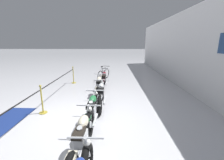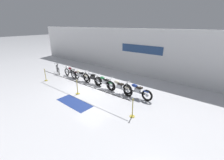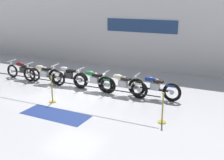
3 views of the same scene
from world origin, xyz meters
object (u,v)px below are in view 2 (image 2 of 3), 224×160
object	(u,v)px
stanchion_mid_left	(77,89)
floor_banner	(74,103)
motorcycle_cream_1	(80,75)
stanchion_mid_right	(132,111)
motorcycle_silver_2	(92,78)
motorcycle_blue_5	(137,91)
stanchion_far_left	(66,80)
motorcycle_maroon_0	(71,72)
motorcycle_cream_4	(119,87)
motorcycle_green_3	(104,82)
bicycle	(58,70)

from	to	relation	value
stanchion_mid_left	floor_banner	xyz separation A→B (m)	(0.83, -0.97, -0.35)
motorcycle_cream_1	stanchion_mid_right	xyz separation A→B (m)	(6.27, -1.84, -0.11)
motorcycle_cream_1	motorcycle_silver_2	bearing A→B (deg)	9.42
motorcycle_blue_5	stanchion_far_left	world-z (taller)	stanchion_far_left
motorcycle_maroon_0	motorcycle_blue_5	xyz separation A→B (m)	(6.72, 0.09, 0.00)
motorcycle_cream_4	floor_banner	bearing A→B (deg)	-114.81
motorcycle_cream_1	motorcycle_green_3	bearing A→B (deg)	1.22
motorcycle_cream_1	motorcycle_green_3	world-z (taller)	motorcycle_green_3
motorcycle_cream_4	bicycle	distance (m)	7.35
motorcycle_maroon_0	motorcycle_cream_4	bearing A→B (deg)	-1.14
motorcycle_green_3	motorcycle_blue_5	world-z (taller)	motorcycle_blue_5
motorcycle_cream_1	stanchion_mid_left	size ratio (longest dim) A/B	2.26
bicycle	stanchion_mid_left	distance (m)	5.51
motorcycle_blue_5	motorcycle_silver_2	bearing A→B (deg)	-179.65
motorcycle_silver_2	stanchion_mid_right	bearing A→B (deg)	-22.09
motorcycle_green_3	stanchion_mid_right	size ratio (longest dim) A/B	2.03
motorcycle_cream_4	motorcycle_cream_1	bearing A→B (deg)	-179.48
stanchion_mid_left	stanchion_mid_right	bearing A→B (deg)	0.00
stanchion_far_left	stanchion_mid_right	world-z (taller)	same
floor_banner	motorcycle_green_3	bearing A→B (deg)	92.38
motorcycle_maroon_0	motorcycle_cream_4	size ratio (longest dim) A/B	0.93
motorcycle_maroon_0	motorcycle_silver_2	world-z (taller)	motorcycle_silver_2
motorcycle_cream_4	motorcycle_blue_5	size ratio (longest dim) A/B	1.03
motorcycle_maroon_0	motorcycle_silver_2	distance (m)	2.61
motorcycle_cream_4	stanchion_mid_left	size ratio (longest dim) A/B	2.18
motorcycle_cream_4	motorcycle_blue_5	xyz separation A→B (m)	(1.32, 0.19, 0.00)
stanchion_far_left	stanchion_mid_right	distance (m)	5.64
motorcycle_green_3	stanchion_mid_right	bearing A→B (deg)	-27.84
bicycle	stanchion_mid_left	size ratio (longest dim) A/B	1.51
motorcycle_silver_2	stanchion_mid_right	world-z (taller)	stanchion_mid_right
stanchion_mid_right	motorcycle_cream_4	bearing A→B (deg)	140.15
motorcycle_maroon_0	stanchion_far_left	bearing A→B (deg)	-44.56
motorcycle_maroon_0	stanchion_mid_left	distance (m)	3.81
motorcycle_cream_4	stanchion_mid_left	distance (m)	2.86
bicycle	stanchion_mid_left	world-z (taller)	stanchion_mid_left
motorcycle_maroon_0	motorcycle_green_3	size ratio (longest dim) A/B	0.99
stanchion_mid_left	bicycle	bearing A→B (deg)	160.64
motorcycle_green_3	stanchion_mid_left	world-z (taller)	stanchion_mid_left
motorcycle_silver_2	motorcycle_blue_5	xyz separation A→B (m)	(4.11, 0.03, 0.01)
motorcycle_silver_2	bicycle	xyz separation A→B (m)	(-4.55, -0.22, -0.09)
stanchion_mid_left	floor_banner	distance (m)	1.33
motorcycle_green_3	stanchion_mid_right	xyz separation A→B (m)	(3.59, -1.90, -0.10)
bicycle	stanchion_mid_left	xyz separation A→B (m)	(5.20, -1.83, -0.02)
bicycle	stanchion_mid_right	distance (m)	9.77
motorcycle_cream_4	floor_banner	size ratio (longest dim) A/B	0.93
floor_banner	bicycle	bearing A→B (deg)	156.96
stanchion_mid_right	motorcycle_silver_2	bearing A→B (deg)	157.91
motorcycle_cream_4	motorcycle_blue_5	bearing A→B (deg)	8.31
motorcycle_cream_1	stanchion_mid_right	bearing A→B (deg)	-16.36
floor_banner	motorcycle_cream_4	bearing A→B (deg)	67.01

